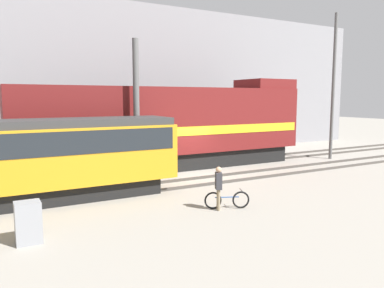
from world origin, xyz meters
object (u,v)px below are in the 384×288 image
freight_locomotive (170,126)px  utility_pole_center (333,87)px  utility_pole_left (136,111)px  bicycle (227,200)px  person (219,184)px  streetcar (29,156)px  signal_box (28,222)px

freight_locomotive → utility_pole_center: 11.59m
utility_pole_left → utility_pole_center: size_ratio=0.72×
bicycle → person: size_ratio=0.98×
streetcar → utility_pole_center: (19.17, 2.04, 2.96)m
person → signal_box: person is taller
freight_locomotive → bicycle: freight_locomotive is taller
bicycle → person: (-0.38, 0.01, 0.65)m
utility_pole_left → signal_box: utility_pole_left is taller
utility_pole_center → freight_locomotive: bearing=169.6°
signal_box → streetcar: bearing=83.4°
freight_locomotive → utility_pole_left: (-2.82, -2.04, 1.01)m
bicycle → utility_pole_center: (12.82, 6.30, 4.52)m
signal_box → utility_pole_left: bearing=48.0°
bicycle → utility_pole_center: 14.98m
streetcar → signal_box: 4.50m
utility_pole_left → utility_pole_center: (13.98, 0.00, 1.34)m
bicycle → utility_pole_left: utility_pole_left is taller
utility_pole_left → utility_pole_center: bearing=0.0°
streetcar → person: streetcar is taller
freight_locomotive → bicycle: 8.77m
freight_locomotive → utility_pole_center: size_ratio=1.77×
utility_pole_center → signal_box: bearing=-162.2°
utility_pole_center → signal_box: (-19.67, -6.32, -4.25)m
utility_pole_left → signal_box: 8.98m
freight_locomotive → streetcar: 9.01m
streetcar → signal_box: streetcar is taller
bicycle → streetcar: bearing=146.2°
utility_pole_center → utility_pole_left: bearing=180.0°
person → utility_pole_center: 15.11m
bicycle → person: bearing=177.9°
bicycle → signal_box: size_ratio=1.33×
utility_pole_left → utility_pole_center: utility_pole_center is taller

